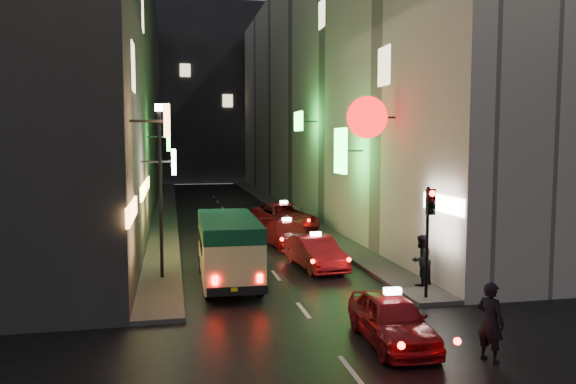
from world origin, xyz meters
TOP-DOWN VIEW (x-y plane):
  - building_left at (-8.00, 33.99)m, footprint 7.38×52.16m
  - building_right at (8.00, 33.99)m, footprint 8.00×52.00m
  - building_far at (0.00, 66.00)m, footprint 30.00×10.00m
  - sidewalk_left at (-4.25, 34.00)m, footprint 1.50×52.00m
  - sidewalk_right at (4.25, 34.00)m, footprint 1.50×52.00m
  - minibus at (-1.88, 12.06)m, footprint 2.05×5.57m
  - taxi_near at (1.53, 5.36)m, footprint 2.00×4.63m
  - taxi_second at (1.76, 13.83)m, footprint 2.49×4.99m
  - taxi_third at (1.57, 18.63)m, footprint 2.51×4.80m
  - taxi_far at (2.40, 23.43)m, footprint 3.28×6.04m
  - pedestrian_crossing at (3.30, 3.84)m, footprint 0.69×0.81m
  - pedestrian_sidewalk at (4.48, 10.03)m, footprint 0.87×0.75m
  - traffic_light at (4.00, 8.47)m, footprint 0.26×0.43m
  - lamp_post at (-4.20, 13.00)m, footprint 0.28×0.28m

SIDE VIEW (x-z plane):
  - sidewalk_left at x=-4.25m, z-range 0.00..0.15m
  - sidewalk_right at x=4.25m, z-range 0.00..0.15m
  - taxi_near at x=1.53m, z-range -0.08..1.54m
  - taxi_third at x=1.57m, z-range -0.08..1.54m
  - taxi_second at x=1.76m, z-range -0.08..1.61m
  - taxi_far at x=2.40m, z-range -0.08..1.91m
  - pedestrian_crossing at x=3.30m, z-range 0.00..2.10m
  - pedestrian_sidewalk at x=4.48m, z-range 0.15..2.12m
  - minibus at x=-1.88m, z-range 0.31..2.69m
  - traffic_light at x=4.00m, z-range 0.94..4.44m
  - lamp_post at x=-4.20m, z-range 0.61..6.84m
  - building_left at x=-8.00m, z-range 0.00..18.00m
  - building_right at x=8.00m, z-range 0.00..18.00m
  - building_far at x=0.00m, z-range 0.00..22.00m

